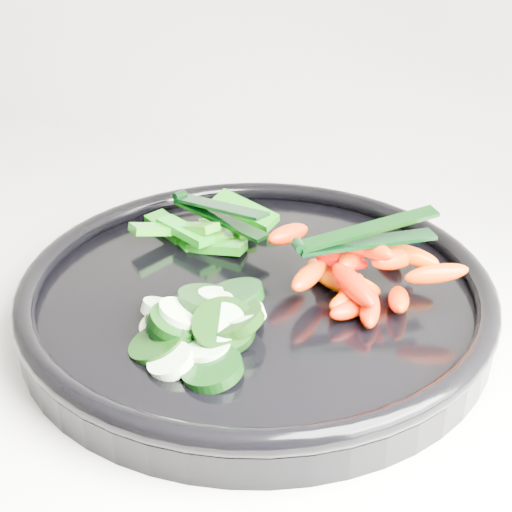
% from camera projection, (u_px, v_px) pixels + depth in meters
% --- Properties ---
extents(veggie_tray, '(0.47, 0.47, 0.04)m').
position_uv_depth(veggie_tray, '(256.00, 294.00, 0.57)').
color(veggie_tray, black).
rests_on(veggie_tray, counter).
extents(cucumber_pile, '(0.11, 0.13, 0.04)m').
position_uv_depth(cucumber_pile, '(196.00, 323.00, 0.51)').
color(cucumber_pile, black).
rests_on(cucumber_pile, veggie_tray).
extents(carrot_pile, '(0.16, 0.15, 0.05)m').
position_uv_depth(carrot_pile, '(360.00, 273.00, 0.55)').
color(carrot_pile, '#F34100').
rests_on(carrot_pile, veggie_tray).
extents(pepper_pile, '(0.12, 0.11, 0.04)m').
position_uv_depth(pepper_pile, '(206.00, 230.00, 0.64)').
color(pepper_pile, '#206C0A').
rests_on(pepper_pile, veggie_tray).
extents(tong_carrot, '(0.10, 0.08, 0.02)m').
position_uv_depth(tong_carrot, '(363.00, 236.00, 0.54)').
color(tong_carrot, black).
rests_on(tong_carrot, carrot_pile).
extents(tong_pepper, '(0.11, 0.06, 0.02)m').
position_uv_depth(tong_pepper, '(217.00, 211.00, 0.63)').
color(tong_pepper, black).
rests_on(tong_pepper, pepper_pile).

